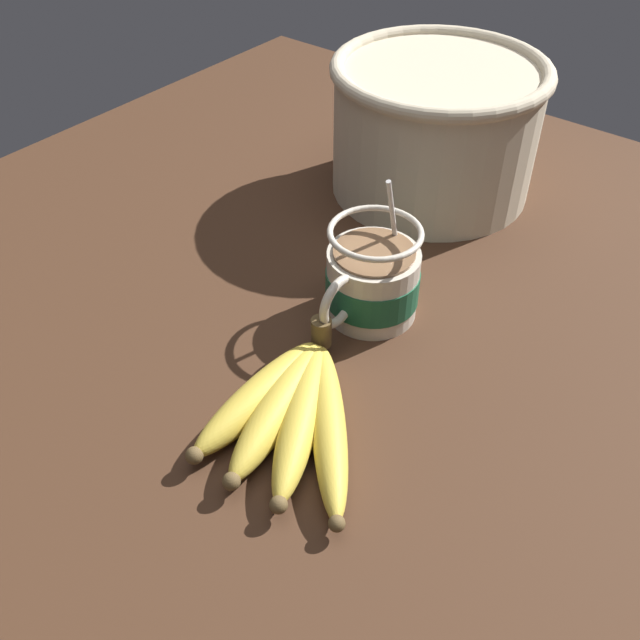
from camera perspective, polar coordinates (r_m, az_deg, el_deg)
table at (r=74.68cm, az=1.51°, el=-0.61°), size 112.70×112.70×3.74cm
coffee_mug at (r=71.37cm, az=4.17°, el=3.14°), size 13.86×9.46×14.61cm
banana_bunch at (r=61.99cm, az=-2.36°, el=-7.24°), size 19.06×16.11×4.04cm
woven_basket at (r=90.71cm, az=9.21°, el=15.12°), size 25.98×25.98×16.43cm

